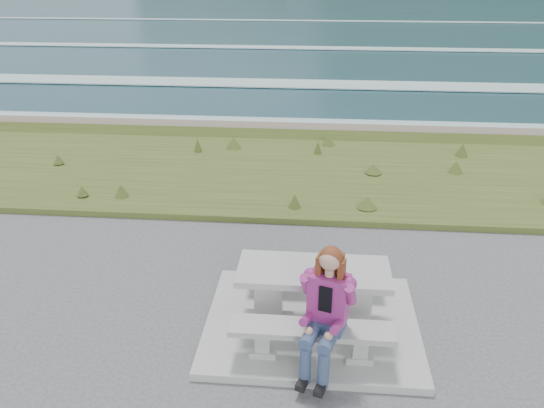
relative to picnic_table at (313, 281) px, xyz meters
The scene contains 8 objects.
concrete_slab 0.63m from the picnic_table, behind, with size 2.60×2.10×0.10m, color #A6A5A0.
picnic_table is the anchor object (origin of this frame).
bench_landward 0.74m from the picnic_table, 90.00° to the right, with size 1.80×0.35×0.45m.
bench_seaward 0.74m from the picnic_table, 90.00° to the left, with size 1.80×0.35×0.45m.
grass_verge 5.05m from the picnic_table, 90.00° to the left, with size 160.00×4.50×0.22m, color #364B1C.
shore_drop 7.93m from the picnic_table, 90.00° to the left, with size 160.00×0.80×2.20m, color #635C4A.
ocean 25.21m from the picnic_table, 90.00° to the left, with size 1600.00×1600.00×0.09m.
seated_woman 0.84m from the picnic_table, 81.97° to the right, with size 0.59×0.80×1.43m.
Camera 1 is at (-0.03, -5.35, 4.18)m, focal length 35.00 mm.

